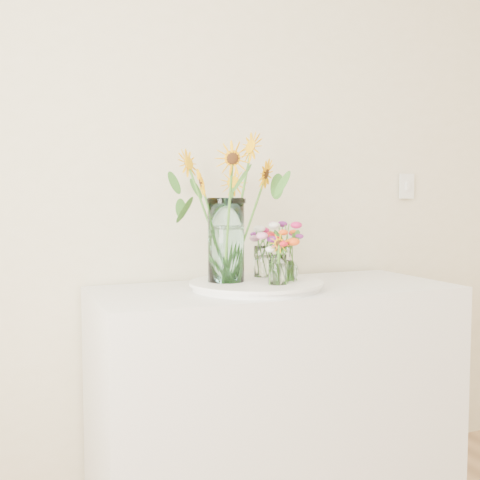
% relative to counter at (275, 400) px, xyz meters
% --- Properties ---
extents(counter, '(1.40, 0.60, 0.90)m').
position_rel_counter_xyz_m(counter, '(0.00, 0.00, 0.00)').
color(counter, white).
rests_on(counter, ground_plane).
extents(tray, '(0.48, 0.48, 0.02)m').
position_rel_counter_xyz_m(tray, '(-0.10, -0.03, 0.46)').
color(tray, white).
rests_on(tray, counter).
extents(mason_jar, '(0.16, 0.16, 0.32)m').
position_rel_counter_xyz_m(mason_jar, '(-0.20, 0.01, 0.64)').
color(mason_jar, '#ACE6E6').
rests_on(mason_jar, tray).
extents(sunflower_bouquet, '(0.75, 0.75, 0.58)m').
position_rel_counter_xyz_m(sunflower_bouquet, '(-0.20, 0.01, 0.76)').
color(sunflower_bouquet, '#F9AE05').
rests_on(sunflower_bouquet, tray).
extents(small_vase_a, '(0.09, 0.09, 0.11)m').
position_rel_counter_xyz_m(small_vase_a, '(-0.06, -0.13, 0.53)').
color(small_vase_a, white).
rests_on(small_vase_a, tray).
extents(wildflower_posy_a, '(0.20, 0.20, 0.20)m').
position_rel_counter_xyz_m(wildflower_posy_a, '(-0.06, -0.13, 0.58)').
color(wildflower_posy_a, '#FF5516').
rests_on(wildflower_posy_a, tray).
extents(small_vase_b, '(0.10, 0.10, 0.14)m').
position_rel_counter_xyz_m(small_vase_b, '(0.02, -0.05, 0.55)').
color(small_vase_b, white).
rests_on(small_vase_b, tray).
extents(wildflower_posy_b, '(0.19, 0.19, 0.23)m').
position_rel_counter_xyz_m(wildflower_posy_b, '(0.02, -0.05, 0.59)').
color(wildflower_posy_b, '#FF5516').
rests_on(wildflower_posy_b, tray).
extents(small_vase_c, '(0.08, 0.08, 0.13)m').
position_rel_counter_xyz_m(small_vase_c, '(-0.02, 0.08, 0.54)').
color(small_vase_c, white).
rests_on(small_vase_c, tray).
extents(wildflower_posy_c, '(0.17, 0.17, 0.22)m').
position_rel_counter_xyz_m(wildflower_posy_c, '(-0.02, 0.08, 0.58)').
color(wildflower_posy_c, '#FF5516').
rests_on(wildflower_posy_c, tray).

